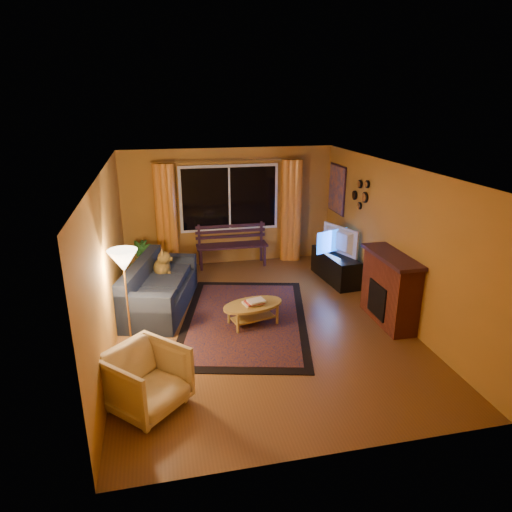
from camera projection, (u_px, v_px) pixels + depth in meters
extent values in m
cube|color=brown|center=(260.00, 323.00, 7.46)|extent=(4.50, 6.00, 0.02)
cube|color=white|center=(260.00, 168.00, 6.63)|extent=(4.50, 6.00, 0.02)
cube|color=#BC8030|center=(229.00, 207.00, 9.82)|extent=(4.50, 0.02, 2.50)
cube|color=#BC8030|center=(108.00, 261.00, 6.59)|extent=(0.02, 6.00, 2.50)
cube|color=#BC8030|center=(394.00, 241.00, 7.50)|extent=(0.02, 6.00, 2.50)
cube|color=black|center=(229.00, 198.00, 9.69)|extent=(2.00, 0.02, 1.30)
cylinder|color=#BF8C3F|center=(229.00, 161.00, 9.39)|extent=(3.20, 0.03, 0.03)
cylinder|color=orange|center=(166.00, 218.00, 9.47)|extent=(0.36, 0.36, 2.24)
cylinder|color=orange|center=(291.00, 211.00, 10.02)|extent=(0.36, 0.36, 2.24)
cube|color=#2E1722|center=(232.00, 255.00, 9.92)|extent=(1.53, 0.47, 0.46)
imported|color=#235B1E|center=(140.00, 261.00, 9.05)|extent=(0.60, 0.60, 0.81)
cube|color=#1E2535|center=(160.00, 286.00, 7.83)|extent=(1.41, 2.21, 0.83)
imported|color=beige|center=(146.00, 377.00, 5.28)|extent=(1.11, 1.11, 0.83)
cylinder|color=#BF8C3F|center=(128.00, 304.00, 6.26)|extent=(0.34, 0.34, 1.59)
cube|color=#5E2A12|center=(245.00, 319.00, 7.54)|extent=(2.70, 3.55, 0.02)
cylinder|color=#B28E3C|center=(253.00, 314.00, 7.34)|extent=(1.21, 1.21, 0.36)
cube|color=black|center=(335.00, 267.00, 9.11)|extent=(0.57, 1.37, 0.55)
imported|color=black|center=(337.00, 241.00, 8.93)|extent=(0.45, 0.93, 0.55)
cube|color=maroon|center=(390.00, 290.00, 7.32)|extent=(0.40, 1.20, 1.10)
cube|color=orange|center=(337.00, 189.00, 9.62)|extent=(0.04, 0.76, 0.96)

